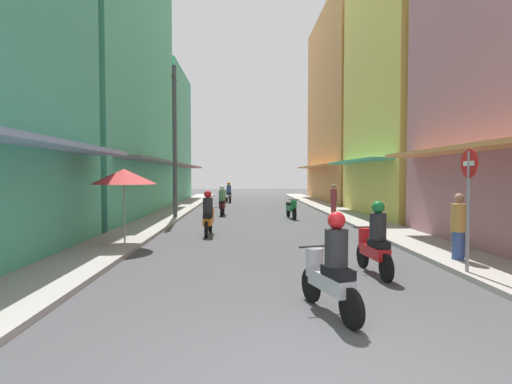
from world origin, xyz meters
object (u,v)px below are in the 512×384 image
Objects in this scene: motorbike_red at (374,242)px; vendor_umbrella at (124,177)px; motorbike_green at (291,208)px; motorbike_maroon at (222,202)px; motorbike_orange at (208,215)px; utility_pole at (175,141)px; street_sign_no_entry at (469,194)px; pedestrian_crossing at (334,200)px; pedestrian_far at (459,229)px; motorbike_white at (228,193)px; motorbike_silver at (330,269)px.

vendor_umbrella reaches higher than motorbike_red.
motorbike_green is 0.79× the size of vendor_umbrella.
motorbike_maroon is 7.04m from motorbike_orange.
motorbike_green is 0.25× the size of utility_pole.
utility_pole is 2.75× the size of street_sign_no_entry.
vendor_umbrella reaches higher than pedestrian_crossing.
motorbike_red is 7.02m from motorbike_orange.
street_sign_no_entry is (-0.46, -1.20, 0.87)m from pedestrian_far.
vendor_umbrella reaches higher than motorbike_green.
motorbike_white is 1.06× the size of pedestrian_far.
motorbike_orange is 9.27m from pedestrian_crossing.
pedestrian_far is at bearing -74.20° from motorbike_white.
motorbike_red is at bearing -55.42° from motorbike_orange.
motorbike_white and motorbike_maroon have the same top height.
motorbike_orange is at bearing -123.99° from motorbike_green.
pedestrian_far is at bearing -88.71° from pedestrian_crossing.
motorbike_red reaches higher than motorbike_green.
motorbike_white is 11.57m from pedestrian_crossing.
motorbike_silver is 1.04× the size of pedestrian_far.
motorbike_white and motorbike_orange have the same top height.
motorbike_green is 13.53m from motorbike_silver.
pedestrian_far is 13.38m from utility_pole.
motorbike_maroon is 1.00× the size of motorbike_green.
motorbike_maroon is 3.85m from motorbike_green.
utility_pole is at bearing 129.55° from pedestrian_far.
motorbike_white is at bearing 99.64° from motorbike_red.
vendor_umbrella is at bearing 150.15° from motorbike_red.
pedestrian_crossing is (3.51, 15.22, 0.11)m from motorbike_silver.
pedestrian_crossing is 8.75m from utility_pole.
utility_pole reaches higher than motorbike_maroon.
motorbike_silver is (2.52, -8.18, 0.00)m from motorbike_orange.
utility_pole is at bearing -167.23° from pedestrian_crossing.
pedestrian_far is (6.16, -11.90, 0.14)m from motorbike_maroon.
motorbike_silver is (-1.46, -2.40, 0.00)m from motorbike_red.
motorbike_red and motorbike_white have the same top height.
motorbike_green is at bearing -144.70° from pedestrian_crossing.
utility_pole reaches higher than pedestrian_crossing.
pedestrian_crossing is (5.89, 0.00, 0.11)m from motorbike_maroon.
motorbike_red is at bearing -61.36° from utility_pole.
vendor_umbrella is 7.59m from utility_pole.
utility_pole is at bearing 118.64° from motorbike_red.
motorbike_orange is at bearing 133.93° from street_sign_no_entry.
motorbike_orange is 3.44m from vendor_umbrella.
vendor_umbrella is (-5.86, -7.49, 1.56)m from motorbike_green.
pedestrian_crossing is (2.05, 12.82, 0.11)m from motorbike_red.
motorbike_green is 1.03× the size of motorbike_silver.
pedestrian_crossing reaches higher than motorbike_orange.
motorbike_orange is at bearing -91.14° from motorbike_maroon.
motorbike_green is at bearing -26.79° from motorbike_maroon.
street_sign_no_entry is (5.69, -13.09, 1.01)m from motorbike_maroon.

